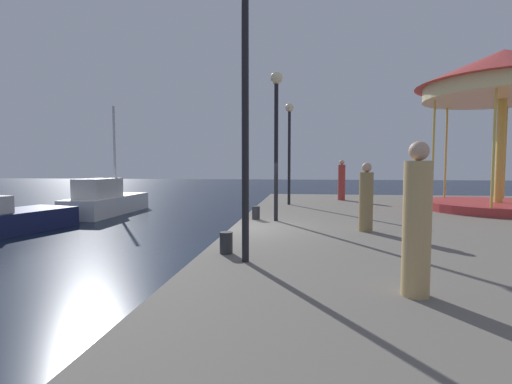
{
  "coord_description": "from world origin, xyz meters",
  "views": [
    {
      "loc": [
        1.88,
        -9.85,
        2.41
      ],
      "look_at": [
        -0.11,
        6.0,
        1.32
      ],
      "focal_mm": 26.43,
      "sensor_mm": 36.0,
      "label": 1
    }
  ],
  "objects_px": {
    "person_mid_promenade": "(417,224)",
    "bollard_south": "(256,213)",
    "lamp_post_near_edge": "(245,69)",
    "lamp_post_far_end": "(289,135)",
    "sailboat_white": "(106,201)",
    "lamp_post_mid_promenade": "(276,120)",
    "person_by_the_water": "(366,199)",
    "person_near_carousel": "(342,181)",
    "carousel": "(503,90)",
    "bollard_center": "(226,243)"
  },
  "relations": [
    {
      "from": "person_mid_promenade",
      "to": "bollard_south",
      "type": "bearing_deg",
      "value": 113.5
    },
    {
      "from": "lamp_post_near_edge",
      "to": "lamp_post_far_end",
      "type": "bearing_deg",
      "value": 87.83
    },
    {
      "from": "sailboat_white",
      "to": "lamp_post_far_end",
      "type": "bearing_deg",
      "value": -11.53
    },
    {
      "from": "lamp_post_mid_promenade",
      "to": "person_by_the_water",
      "type": "relative_size",
      "value": 2.55
    },
    {
      "from": "person_near_carousel",
      "to": "bollard_south",
      "type": "bearing_deg",
      "value": -114.65
    },
    {
      "from": "lamp_post_mid_promenade",
      "to": "person_by_the_water",
      "type": "height_order",
      "value": "lamp_post_mid_promenade"
    },
    {
      "from": "lamp_post_far_end",
      "to": "person_by_the_water",
      "type": "relative_size",
      "value": 2.49
    },
    {
      "from": "bollard_south",
      "to": "person_near_carousel",
      "type": "xyz_separation_m",
      "value": [
        3.25,
        7.07,
        0.71
      ]
    },
    {
      "from": "carousel",
      "to": "lamp_post_near_edge",
      "type": "height_order",
      "value": "carousel"
    },
    {
      "from": "lamp_post_far_end",
      "to": "person_near_carousel",
      "type": "distance_m",
      "value": 3.98
    },
    {
      "from": "carousel",
      "to": "person_mid_promenade",
      "type": "xyz_separation_m",
      "value": [
        -5.7,
        -9.92,
        -3.46
      ]
    },
    {
      "from": "lamp_post_far_end",
      "to": "person_mid_promenade",
      "type": "height_order",
      "value": "lamp_post_far_end"
    },
    {
      "from": "lamp_post_far_end",
      "to": "person_by_the_water",
      "type": "distance_m",
      "value": 7.03
    },
    {
      "from": "sailboat_white",
      "to": "person_near_carousel",
      "type": "xyz_separation_m",
      "value": [
        11.69,
        0.56,
        1.02
      ]
    },
    {
      "from": "person_by_the_water",
      "to": "lamp_post_mid_promenade",
      "type": "bearing_deg",
      "value": 147.4
    },
    {
      "from": "person_mid_promenade",
      "to": "lamp_post_far_end",
      "type": "bearing_deg",
      "value": 100.16
    },
    {
      "from": "lamp_post_far_end",
      "to": "person_mid_promenade",
      "type": "distance_m",
      "value": 11.45
    },
    {
      "from": "sailboat_white",
      "to": "bollard_south",
      "type": "distance_m",
      "value": 10.67
    },
    {
      "from": "sailboat_white",
      "to": "person_near_carousel",
      "type": "height_order",
      "value": "sailboat_white"
    },
    {
      "from": "sailboat_white",
      "to": "lamp_post_far_end",
      "type": "height_order",
      "value": "sailboat_white"
    },
    {
      "from": "lamp_post_near_edge",
      "to": "bollard_south",
      "type": "height_order",
      "value": "lamp_post_near_edge"
    },
    {
      "from": "sailboat_white",
      "to": "lamp_post_near_edge",
      "type": "height_order",
      "value": "sailboat_white"
    },
    {
      "from": "bollard_center",
      "to": "person_near_carousel",
      "type": "xyz_separation_m",
      "value": [
        3.23,
        11.61,
        0.71
      ]
    },
    {
      "from": "sailboat_white",
      "to": "person_mid_promenade",
      "type": "distance_m",
      "value": 17.22
    },
    {
      "from": "person_mid_promenade",
      "to": "lamp_post_mid_promenade",
      "type": "bearing_deg",
      "value": 109.32
    },
    {
      "from": "lamp_post_far_end",
      "to": "bollard_center",
      "type": "distance_m",
      "value": 9.58
    },
    {
      "from": "lamp_post_near_edge",
      "to": "person_mid_promenade",
      "type": "xyz_separation_m",
      "value": [
        2.36,
        -1.4,
        -2.3
      ]
    },
    {
      "from": "carousel",
      "to": "bollard_south",
      "type": "height_order",
      "value": "carousel"
    },
    {
      "from": "bollard_center",
      "to": "person_mid_promenade",
      "type": "xyz_separation_m",
      "value": [
        2.8,
        -1.94,
        0.7
      ]
    },
    {
      "from": "lamp_post_mid_promenade",
      "to": "carousel",
      "type": "bearing_deg",
      "value": 24.96
    },
    {
      "from": "lamp_post_mid_promenade",
      "to": "person_mid_promenade",
      "type": "xyz_separation_m",
      "value": [
        2.19,
        -6.25,
        -2.06
      ]
    },
    {
      "from": "lamp_post_far_end",
      "to": "bollard_south",
      "type": "relative_size",
      "value": 10.6
    },
    {
      "from": "bollard_center",
      "to": "person_by_the_water",
      "type": "distance_m",
      "value": 4.12
    },
    {
      "from": "lamp_post_far_end",
      "to": "bollard_south",
      "type": "xyz_separation_m",
      "value": [
        -0.83,
        -4.62,
        -2.71
      ]
    },
    {
      "from": "lamp_post_mid_promenade",
      "to": "person_by_the_water",
      "type": "distance_m",
      "value": 3.53
    },
    {
      "from": "person_mid_promenade",
      "to": "person_near_carousel",
      "type": "height_order",
      "value": "person_near_carousel"
    },
    {
      "from": "carousel",
      "to": "person_by_the_water",
      "type": "relative_size",
      "value": 3.48
    },
    {
      "from": "person_mid_promenade",
      "to": "carousel",
      "type": "bearing_deg",
      "value": 60.12
    },
    {
      "from": "lamp_post_near_edge",
      "to": "person_mid_promenade",
      "type": "height_order",
      "value": "lamp_post_near_edge"
    },
    {
      "from": "lamp_post_mid_promenade",
      "to": "bollard_center",
      "type": "bearing_deg",
      "value": -98.06
    },
    {
      "from": "sailboat_white",
      "to": "lamp_post_mid_promenade",
      "type": "distance_m",
      "value": 11.71
    },
    {
      "from": "lamp_post_mid_promenade",
      "to": "person_near_carousel",
      "type": "distance_m",
      "value": 8.03
    },
    {
      "from": "bollard_south",
      "to": "bollard_center",
      "type": "relative_size",
      "value": 1.0
    },
    {
      "from": "carousel",
      "to": "person_mid_promenade",
      "type": "relative_size",
      "value": 3.09
    },
    {
      "from": "lamp_post_near_edge",
      "to": "bollard_center",
      "type": "xyz_separation_m",
      "value": [
        -0.44,
        0.54,
        -3.0
      ]
    },
    {
      "from": "bollard_center",
      "to": "person_mid_promenade",
      "type": "height_order",
      "value": "person_mid_promenade"
    },
    {
      "from": "sailboat_white",
      "to": "person_near_carousel",
      "type": "distance_m",
      "value": 11.75
    },
    {
      "from": "carousel",
      "to": "lamp_post_mid_promenade",
      "type": "relative_size",
      "value": 1.37
    },
    {
      "from": "bollard_center",
      "to": "lamp_post_near_edge",
      "type": "bearing_deg",
      "value": -50.65
    },
    {
      "from": "carousel",
      "to": "sailboat_white",
      "type": "bearing_deg",
      "value": 169.75
    }
  ]
}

